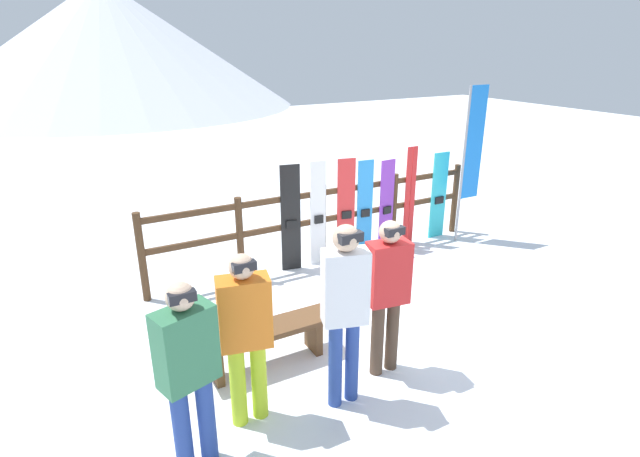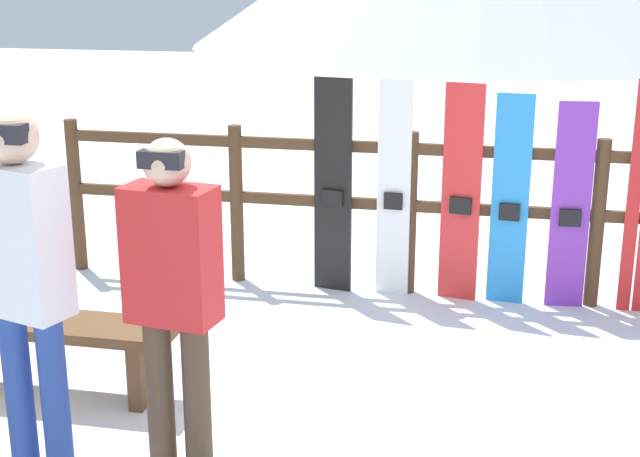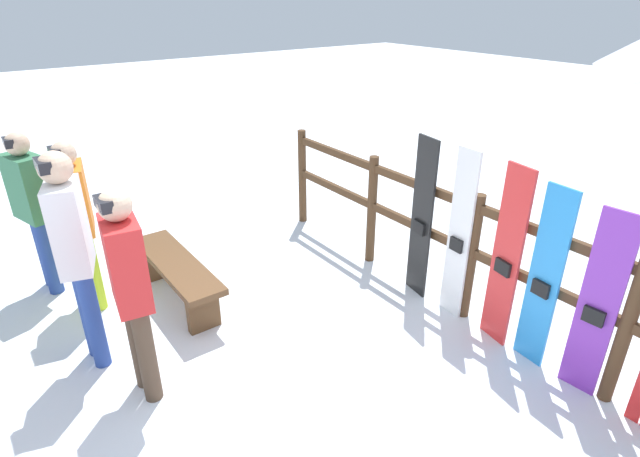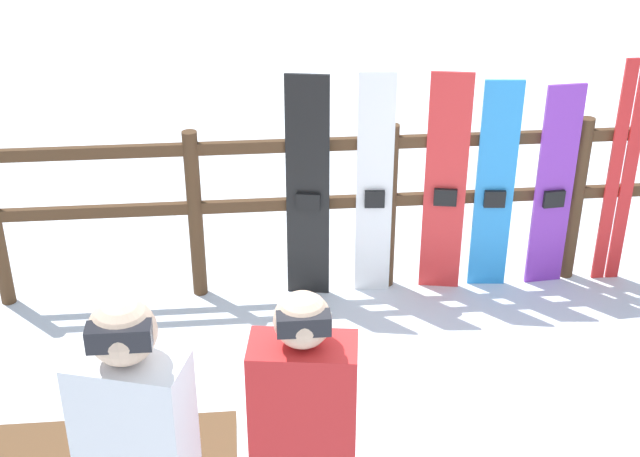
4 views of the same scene
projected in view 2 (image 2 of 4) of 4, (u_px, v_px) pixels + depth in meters
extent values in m
plane|color=white|center=(361.00, 435.00, 4.63)|extent=(40.00, 40.00, 0.00)
cylinder|color=#4C331E|center=(76.00, 196.00, 7.00)|extent=(0.10, 0.10, 1.21)
cylinder|color=#4C331E|center=(237.00, 204.00, 6.75)|extent=(0.10, 0.10, 1.21)
cylinder|color=#4C331E|center=(410.00, 214.00, 6.49)|extent=(0.10, 0.10, 1.21)
cylinder|color=#4C331E|center=(597.00, 224.00, 6.23)|extent=(0.10, 0.10, 1.21)
cube|color=#4C331E|center=(410.00, 206.00, 6.47)|extent=(5.26, 0.05, 0.08)
cube|color=#4C331E|center=(412.00, 149.00, 6.35)|extent=(5.26, 0.05, 0.08)
cube|color=brown|center=(50.00, 325.00, 4.98)|extent=(1.46, 0.36, 0.06)
cube|color=brown|center=(144.00, 369.00, 4.94)|extent=(0.08, 0.29, 0.38)
cylinder|color=#4C3828|center=(160.00, 397.00, 4.18)|extent=(0.13, 0.13, 0.79)
cylinder|color=#4C3828|center=(197.00, 401.00, 4.15)|extent=(0.13, 0.13, 0.79)
cube|color=red|center=(171.00, 255.00, 3.97)|extent=(0.43, 0.28, 0.63)
sphere|color=#D8B293|center=(167.00, 162.00, 3.85)|extent=(0.21, 0.21, 0.21)
cube|color=black|center=(161.00, 159.00, 3.78)|extent=(0.19, 0.08, 0.08)
cylinder|color=navy|center=(20.00, 398.00, 4.10)|extent=(0.13, 0.13, 0.86)
cylinder|color=navy|center=(55.00, 402.00, 4.07)|extent=(0.13, 0.13, 0.86)
cube|color=white|center=(21.00, 240.00, 3.87)|extent=(0.44, 0.32, 0.68)
sphere|color=#D8B293|center=(11.00, 137.00, 3.74)|extent=(0.23, 0.23, 0.23)
cube|color=black|center=(2.00, 133.00, 3.66)|extent=(0.21, 0.08, 0.08)
cube|color=black|center=(333.00, 187.00, 6.49)|extent=(0.29, 0.08, 1.59)
cube|color=black|center=(332.00, 198.00, 6.49)|extent=(0.16, 0.06, 0.12)
cube|color=white|center=(394.00, 190.00, 6.40)|extent=(0.24, 0.04, 1.59)
cube|color=black|center=(393.00, 201.00, 6.40)|extent=(0.14, 0.04, 0.12)
cube|color=red|center=(461.00, 194.00, 6.31)|extent=(0.28, 0.08, 1.57)
cube|color=black|center=(460.00, 206.00, 6.31)|extent=(0.16, 0.06, 0.12)
cube|color=#288CE0|center=(510.00, 201.00, 6.25)|extent=(0.26, 0.05, 1.51)
cube|color=black|center=(509.00, 212.00, 6.25)|extent=(0.15, 0.04, 0.12)
cube|color=purple|center=(571.00, 207.00, 6.18)|extent=(0.27, 0.05, 1.47)
cube|color=black|center=(570.00, 218.00, 6.17)|extent=(0.15, 0.04, 0.12)
cube|color=red|center=(634.00, 198.00, 6.08)|extent=(0.09, 0.02, 1.63)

